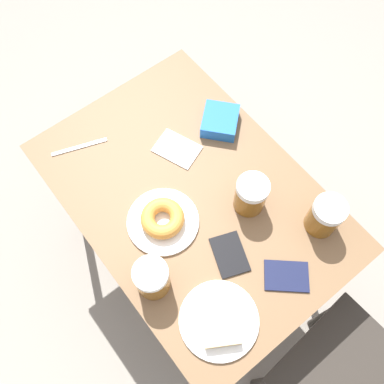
{
  "coord_description": "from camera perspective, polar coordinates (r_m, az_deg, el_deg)",
  "views": [
    {
      "loc": [
        0.34,
        0.44,
        1.91
      ],
      "look_at": [
        0.0,
        0.0,
        0.72
      ],
      "focal_mm": 40.0,
      "sensor_mm": 36.0,
      "label": 1
    }
  ],
  "objects": [
    {
      "name": "passport_near_edge",
      "position": [
        1.26,
        5.04,
        -8.3
      ],
      "size": [
        0.13,
        0.15,
        0.01
      ],
      "rotation": [
        0.0,
        0.0,
        5.92
      ],
      "color": "black",
      "rests_on": "table"
    },
    {
      "name": "blue_pouch",
      "position": [
        1.44,
        3.77,
        9.43
      ],
      "size": [
        0.17,
        0.17,
        0.05
      ],
      "rotation": [
        0.0,
        0.0,
        3.86
      ],
      "color": "blue",
      "rests_on": "table"
    },
    {
      "name": "beer_mug_center",
      "position": [
        1.18,
        -5.35,
        -11.38
      ],
      "size": [
        0.1,
        0.1,
        0.13
      ],
      "color": "#8C5619",
      "rests_on": "table"
    },
    {
      "name": "beer_mug_left",
      "position": [
        1.27,
        7.85,
        -0.38
      ],
      "size": [
        0.1,
        0.1,
        0.13
      ],
      "color": "#8C5619",
      "rests_on": "table"
    },
    {
      "name": "passport_far_edge",
      "position": [
        1.27,
        12.48,
        -10.88
      ],
      "size": [
        0.15,
        0.15,
        0.01
      ],
      "rotation": [
        0.0,
        0.0,
        0.85
      ],
      "color": "#141938",
      "rests_on": "table"
    },
    {
      "name": "plate_with_donut",
      "position": [
        1.28,
        -3.93,
        -3.68
      ],
      "size": [
        0.22,
        0.22,
        0.05
      ],
      "color": "white",
      "rests_on": "table"
    },
    {
      "name": "beer_mug_right",
      "position": [
        1.29,
        17.32,
        -3.07
      ],
      "size": [
        0.1,
        0.1,
        0.13
      ],
      "color": "#8C5619",
      "rests_on": "table"
    },
    {
      "name": "plate_with_cake",
      "position": [
        1.21,
        3.63,
        -16.63
      ],
      "size": [
        0.22,
        0.22,
        0.04
      ],
      "color": "white",
      "rests_on": "table"
    },
    {
      "name": "ground_plane",
      "position": [
        1.99,
        0.0,
        -8.85
      ],
      "size": [
        8.0,
        8.0,
        0.0
      ],
      "primitive_type": "plane",
      "color": "gray"
    },
    {
      "name": "fork",
      "position": [
        1.46,
        -14.8,
        5.82
      ],
      "size": [
        0.18,
        0.07,
        0.0
      ],
      "rotation": [
        0.0,
        0.0,
        1.23
      ],
      "color": "silver",
      "rests_on": "table"
    },
    {
      "name": "table",
      "position": [
        1.39,
        0.0,
        -1.52
      ],
      "size": [
        0.68,
        0.98,
        0.7
      ],
      "color": "brown",
      "rests_on": "ground_plane"
    },
    {
      "name": "napkin_folded",
      "position": [
        1.41,
        -2.01,
        5.77
      ],
      "size": [
        0.14,
        0.17,
        0.0
      ],
      "rotation": [
        0.0,
        0.0,
        1.94
      ],
      "color": "white",
      "rests_on": "table"
    }
  ]
}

